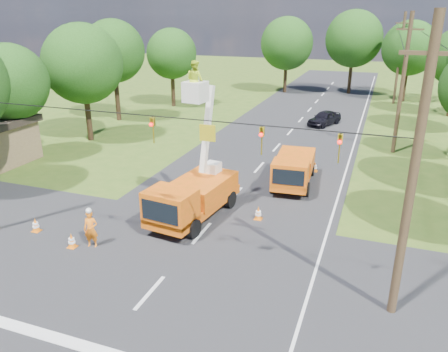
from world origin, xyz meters
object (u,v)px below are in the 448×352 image
at_px(tree_far_b, 354,39).
at_px(pole_right_far, 399,58).
at_px(traffic_cone_3, 295,186).
at_px(tree_left_f, 172,54).
at_px(ground_worker, 91,229).
at_px(traffic_cone_4, 72,241).
at_px(traffic_cone_5, 36,225).
at_px(tree_left_c, 9,83).
at_px(tree_left_e, 113,51).
at_px(bucket_truck, 193,188).
at_px(second_truck, 293,169).
at_px(tree_left_d, 83,64).
at_px(tree_far_c, 410,48).
at_px(traffic_cone_2, 258,213).
at_px(tree_far_a, 287,44).
at_px(traffic_cone_6, 315,167).
at_px(distant_car, 324,118).
at_px(pole_right_near, 413,176).
at_px(pole_right_mid, 402,84).

bearing_deg(tree_far_b, pole_right_far, -42.27).
relative_size(traffic_cone_3, tree_left_f, 0.08).
height_order(ground_worker, traffic_cone_3, ground_worker).
distance_m(tree_left_f, tree_far_b, 23.30).
height_order(traffic_cone_4, traffic_cone_5, same).
relative_size(tree_left_c, tree_left_e, 0.86).
relative_size(bucket_truck, second_truck, 1.38).
bearing_deg(tree_left_d, ground_worker, -53.70).
bearing_deg(tree_left_c, traffic_cone_5, -43.55).
bearing_deg(tree_left_e, tree_left_d, -75.58).
relative_size(pole_right_far, tree_far_c, 1.09).
xyz_separation_m(tree_left_c, tree_left_e, (-0.30, 13.00, 1.05)).
bearing_deg(ground_worker, traffic_cone_2, 25.35).
xyz_separation_m(bucket_truck, tree_far_a, (-3.96, 38.59, 4.51)).
distance_m(second_truck, tree_left_e, 23.24).
relative_size(traffic_cone_6, tree_far_a, 0.07).
relative_size(traffic_cone_2, tree_far_a, 0.07).
height_order(distant_car, traffic_cone_6, distant_car).
height_order(tree_left_f, tree_far_a, tree_far_a).
height_order(tree_left_e, tree_far_a, tree_far_a).
xyz_separation_m(second_truck, traffic_cone_4, (-7.70, -10.89, -0.72)).
height_order(second_truck, distant_car, second_truck).
relative_size(bucket_truck, tree_far_a, 0.82).
distance_m(bucket_truck, tree_left_f, 29.33).
height_order(ground_worker, traffic_cone_5, ground_worker).
bearing_deg(pole_right_near, traffic_cone_6, 109.74).
distance_m(traffic_cone_4, tree_left_c, 15.62).
height_order(traffic_cone_3, pole_right_far, pole_right_far).
bearing_deg(tree_left_c, tree_left_d, 75.96).
height_order(traffic_cone_4, pole_right_mid, pole_right_mid).
distance_m(second_truck, tree_left_f, 26.50).
bearing_deg(tree_left_f, tree_left_c, -94.63).
xyz_separation_m(second_truck, ground_worker, (-6.91, -10.49, -0.19)).
distance_m(traffic_cone_3, traffic_cone_6, 3.85).
height_order(traffic_cone_2, tree_left_f, tree_left_f).
xyz_separation_m(ground_worker, traffic_cone_2, (6.24, 5.20, -0.52)).
xyz_separation_m(bucket_truck, tree_far_c, (10.54, 37.59, 4.39)).
xyz_separation_m(second_truck, traffic_cone_2, (-0.67, -5.29, -0.72)).
xyz_separation_m(traffic_cone_5, traffic_cone_6, (11.18, 13.06, 0.00)).
distance_m(pole_right_near, tree_left_e, 33.56).
height_order(second_truck, tree_far_a, tree_far_a).
xyz_separation_m(pole_right_near, tree_far_c, (1.00, 42.00, 0.96)).
xyz_separation_m(tree_left_e, tree_far_c, (26.30, 20.00, -0.43)).
xyz_separation_m(traffic_cone_3, pole_right_near, (5.42, -9.73, 4.75)).
bearing_deg(distant_car, pole_right_far, 88.88).
relative_size(traffic_cone_5, tree_left_d, 0.08).
xyz_separation_m(pole_right_mid, pole_right_far, (0.00, 20.00, 0.00)).
height_order(second_truck, tree_left_d, tree_left_d).
relative_size(bucket_truck, tree_far_c, 0.85).
relative_size(traffic_cone_4, pole_right_near, 0.07).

